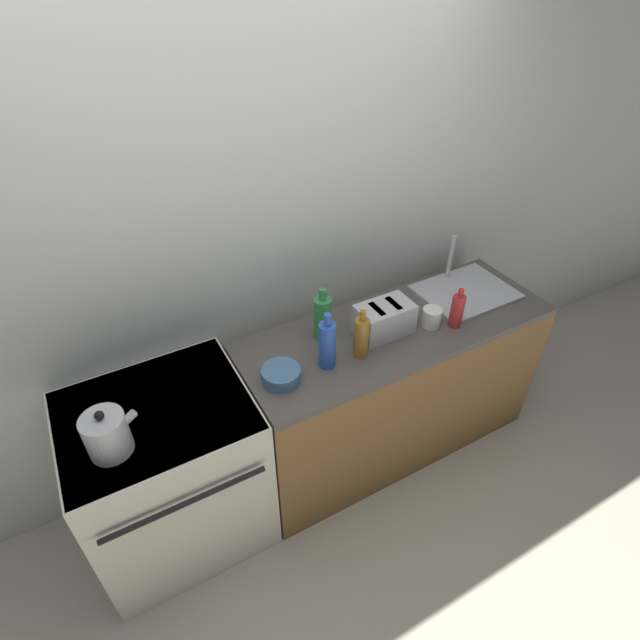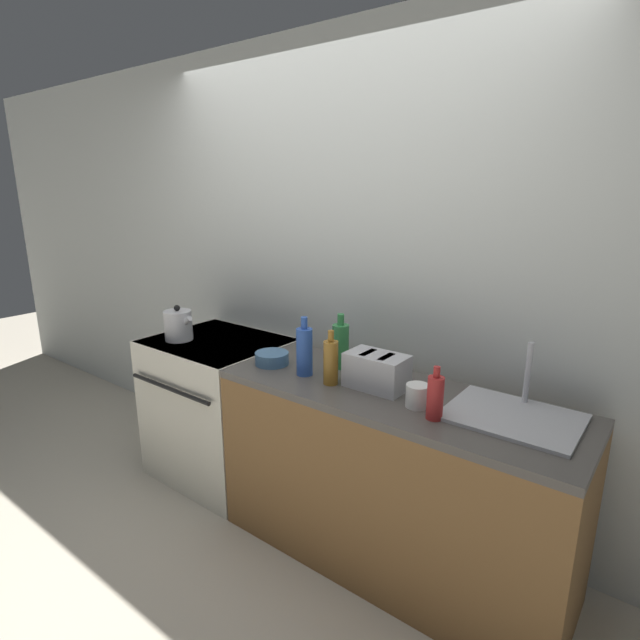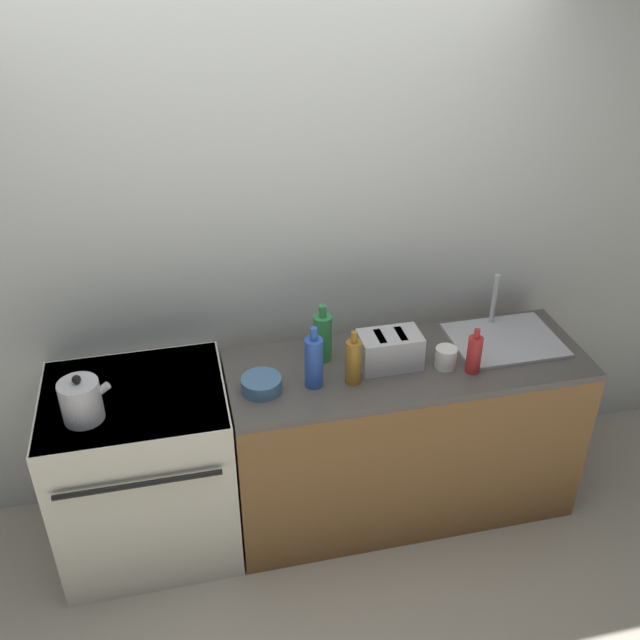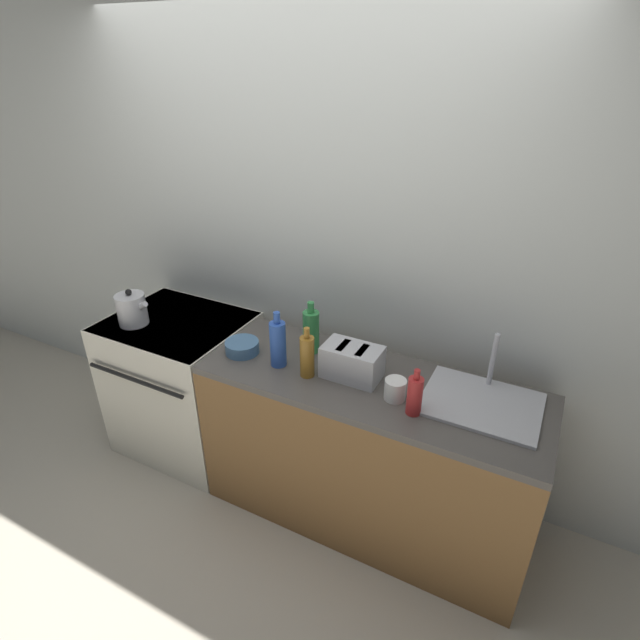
{
  "view_description": "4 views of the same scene",
  "coord_description": "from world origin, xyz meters",
  "px_view_note": "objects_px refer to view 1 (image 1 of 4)",
  "views": [
    {
      "loc": [
        -0.73,
        -1.26,
        2.47
      ],
      "look_at": [
        0.17,
        0.36,
        1.04
      ],
      "focal_mm": 28.0,
      "sensor_mm": 36.0,
      "label": 1
    },
    {
      "loc": [
        1.6,
        -1.57,
        1.79
      ],
      "look_at": [
        0.1,
        0.39,
        1.13
      ],
      "focal_mm": 28.0,
      "sensor_mm": 36.0,
      "label": 2
    },
    {
      "loc": [
        -0.4,
        -2.24,
        2.76
      ],
      "look_at": [
        0.2,
        0.38,
        1.11
      ],
      "focal_mm": 40.0,
      "sensor_mm": 36.0,
      "label": 3
    },
    {
      "loc": [
        1.29,
        -1.55,
        2.26
      ],
      "look_at": [
        0.3,
        0.35,
        1.12
      ],
      "focal_mm": 28.0,
      "sensor_mm": 36.0,
      "label": 4
    }
  ],
  "objects_px": {
    "bottle_blue": "(327,345)",
    "cup_white": "(432,317)",
    "kettle": "(107,434)",
    "bottle_green": "(323,318)",
    "bottle_red": "(457,310)",
    "bottle_amber": "(361,337)",
    "bowl": "(281,375)",
    "toaster": "(384,319)",
    "stove": "(172,472)"
  },
  "relations": [
    {
      "from": "toaster",
      "to": "bottle_red",
      "type": "xyz_separation_m",
      "value": [
        0.35,
        -0.13,
        0.01
      ]
    },
    {
      "from": "kettle",
      "to": "bottle_red",
      "type": "xyz_separation_m",
      "value": [
        1.69,
        -0.04,
        0.0
      ]
    },
    {
      "from": "toaster",
      "to": "bottle_red",
      "type": "distance_m",
      "value": 0.38
    },
    {
      "from": "kettle",
      "to": "bottle_green",
      "type": "bearing_deg",
      "value": 11.08
    },
    {
      "from": "stove",
      "to": "bottle_red",
      "type": "xyz_separation_m",
      "value": [
        1.5,
        -0.17,
        0.52
      ]
    },
    {
      "from": "bottle_green",
      "to": "bowl",
      "type": "height_order",
      "value": "bottle_green"
    },
    {
      "from": "cup_white",
      "to": "bottle_amber",
      "type": "bearing_deg",
      "value": -177.54
    },
    {
      "from": "stove",
      "to": "bowl",
      "type": "relative_size",
      "value": 5.03
    },
    {
      "from": "kettle",
      "to": "toaster",
      "type": "relative_size",
      "value": 0.78
    },
    {
      "from": "bottle_green",
      "to": "bottle_red",
      "type": "bearing_deg",
      "value": -21.28
    },
    {
      "from": "stove",
      "to": "bottle_green",
      "type": "bearing_deg",
      "value": 5.19
    },
    {
      "from": "stove",
      "to": "toaster",
      "type": "height_order",
      "value": "toaster"
    },
    {
      "from": "toaster",
      "to": "cup_white",
      "type": "height_order",
      "value": "toaster"
    },
    {
      "from": "kettle",
      "to": "cup_white",
      "type": "height_order",
      "value": "kettle"
    },
    {
      "from": "bottle_green",
      "to": "kettle",
      "type": "bearing_deg",
      "value": -168.92
    },
    {
      "from": "stove",
      "to": "cup_white",
      "type": "xyz_separation_m",
      "value": [
        1.39,
        -0.11,
        0.48
      ]
    },
    {
      "from": "bottle_blue",
      "to": "bottle_amber",
      "type": "xyz_separation_m",
      "value": [
        0.17,
        -0.02,
        -0.01
      ]
    },
    {
      "from": "toaster",
      "to": "bottle_green",
      "type": "relative_size",
      "value": 0.98
    },
    {
      "from": "bottle_red",
      "to": "bottle_blue",
      "type": "bearing_deg",
      "value": 175.38
    },
    {
      "from": "kettle",
      "to": "cup_white",
      "type": "bearing_deg",
      "value": 0.67
    },
    {
      "from": "bottle_green",
      "to": "bowl",
      "type": "distance_m",
      "value": 0.37
    },
    {
      "from": "cup_white",
      "to": "bowl",
      "type": "height_order",
      "value": "cup_white"
    },
    {
      "from": "kettle",
      "to": "stove",
      "type": "bearing_deg",
      "value": 34.12
    },
    {
      "from": "toaster",
      "to": "bowl",
      "type": "height_order",
      "value": "toaster"
    },
    {
      "from": "bottle_amber",
      "to": "kettle",
      "type": "bearing_deg",
      "value": 179.98
    },
    {
      "from": "stove",
      "to": "bottle_green",
      "type": "relative_size",
      "value": 3.12
    },
    {
      "from": "bottle_blue",
      "to": "cup_white",
      "type": "relative_size",
      "value": 2.99
    },
    {
      "from": "bottle_blue",
      "to": "cup_white",
      "type": "distance_m",
      "value": 0.62
    },
    {
      "from": "bottle_blue",
      "to": "bottle_amber",
      "type": "relative_size",
      "value": 1.13
    },
    {
      "from": "kettle",
      "to": "bottle_green",
      "type": "distance_m",
      "value": 1.07
    },
    {
      "from": "bottle_blue",
      "to": "stove",
      "type": "bearing_deg",
      "value": 171.89
    },
    {
      "from": "bottle_amber",
      "to": "bottle_red",
      "type": "xyz_separation_m",
      "value": [
        0.55,
        -0.04,
        -0.02
      ]
    },
    {
      "from": "stove",
      "to": "bottle_green",
      "type": "distance_m",
      "value": 1.03
    },
    {
      "from": "toaster",
      "to": "bottle_red",
      "type": "relative_size",
      "value": 1.25
    },
    {
      "from": "toaster",
      "to": "bowl",
      "type": "bearing_deg",
      "value": -174.0
    },
    {
      "from": "bottle_blue",
      "to": "bowl",
      "type": "bearing_deg",
      "value": 177.14
    },
    {
      "from": "bottle_green",
      "to": "cup_white",
      "type": "distance_m",
      "value": 0.57
    },
    {
      "from": "stove",
      "to": "cup_white",
      "type": "bearing_deg",
      "value": -4.47
    },
    {
      "from": "stove",
      "to": "bottle_amber",
      "type": "xyz_separation_m",
      "value": [
        0.95,
        -0.13,
        0.54
      ]
    },
    {
      "from": "bottle_green",
      "to": "bottle_blue",
      "type": "relative_size",
      "value": 0.96
    },
    {
      "from": "bottle_amber",
      "to": "bowl",
      "type": "relative_size",
      "value": 1.48
    },
    {
      "from": "stove",
      "to": "bottle_red",
      "type": "relative_size",
      "value": 3.99
    },
    {
      "from": "stove",
      "to": "bottle_red",
      "type": "distance_m",
      "value": 1.6
    },
    {
      "from": "bottle_red",
      "to": "cup_white",
      "type": "distance_m",
      "value": 0.13
    },
    {
      "from": "bottle_blue",
      "to": "bowl",
      "type": "height_order",
      "value": "bottle_blue"
    },
    {
      "from": "toaster",
      "to": "cup_white",
      "type": "xyz_separation_m",
      "value": [
        0.25,
        -0.07,
        -0.03
      ]
    },
    {
      "from": "bottle_green",
      "to": "cup_white",
      "type": "xyz_separation_m",
      "value": [
        0.53,
        -0.19,
        -0.07
      ]
    },
    {
      "from": "cup_white",
      "to": "bottle_green",
      "type": "bearing_deg",
      "value": 160.51
    },
    {
      "from": "bottle_amber",
      "to": "cup_white",
      "type": "height_order",
      "value": "bottle_amber"
    },
    {
      "from": "bottle_amber",
      "to": "bottle_red",
      "type": "distance_m",
      "value": 0.55
    }
  ]
}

